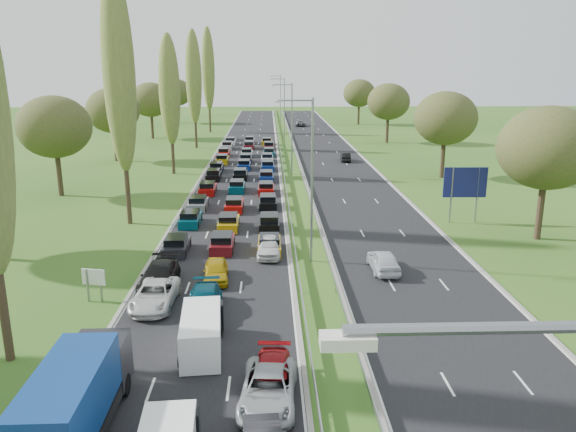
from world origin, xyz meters
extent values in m
plane|color=#29561B|center=(4.50, 80.00, 0.00)|extent=(260.00, 260.00, 0.00)
cube|color=black|center=(-2.25, 82.50, 0.00)|extent=(10.50, 215.00, 0.04)
cube|color=black|center=(11.25, 82.50, 0.00)|extent=(10.50, 215.00, 0.04)
cube|color=gray|center=(3.35, 82.50, 0.55)|extent=(0.06, 215.00, 0.32)
cube|color=gray|center=(5.65, 82.50, 0.55)|extent=(0.06, 215.00, 0.32)
cylinder|color=gray|center=(4.50, 43.00, 6.00)|extent=(0.18, 0.18, 12.00)
cylinder|color=gray|center=(4.50, 78.00, 6.00)|extent=(0.18, 0.18, 12.00)
cylinder|color=gray|center=(4.50, 113.00, 6.00)|extent=(0.18, 0.18, 12.00)
cylinder|color=gray|center=(4.50, 148.00, 6.00)|extent=(0.18, 0.18, 12.00)
cylinder|color=#2D2116|center=(-11.50, 29.00, 3.60)|extent=(0.44, 0.44, 7.20)
cylinder|color=#2D2116|center=(-11.50, 54.00, 3.96)|extent=(0.44, 0.44, 7.92)
ellipsoid|color=#5B672C|center=(-11.50, 54.00, 13.64)|extent=(2.80, 2.80, 17.60)
cylinder|color=#2D2116|center=(-11.50, 79.00, 3.24)|extent=(0.44, 0.44, 6.48)
ellipsoid|color=#5B672C|center=(-11.50, 79.00, 11.16)|extent=(2.80, 2.80, 14.40)
cylinder|color=#2D2116|center=(-11.50, 104.00, 3.60)|extent=(0.44, 0.44, 7.20)
ellipsoid|color=#5B672C|center=(-11.50, 104.00, 12.40)|extent=(2.80, 2.80, 16.00)
cylinder|color=#2D2116|center=(-11.50, 129.00, 3.96)|extent=(0.44, 0.44, 7.92)
ellipsoid|color=#5B672C|center=(-11.50, 129.00, 13.64)|extent=(2.80, 2.80, 17.60)
cylinder|color=#2D2116|center=(-22.00, 66.00, 2.42)|extent=(0.56, 0.56, 4.84)
ellipsoid|color=#38471E|center=(-22.00, 66.00, 7.70)|extent=(8.00, 8.00, 6.80)
cylinder|color=#2D2116|center=(-22.00, 90.00, 2.42)|extent=(0.56, 0.56, 4.84)
ellipsoid|color=#38471E|center=(-22.00, 90.00, 7.70)|extent=(8.00, 8.00, 6.80)
cylinder|color=#2D2116|center=(-22.00, 118.00, 2.42)|extent=(0.56, 0.56, 4.84)
ellipsoid|color=#38471E|center=(-22.00, 118.00, 7.70)|extent=(8.00, 8.00, 6.80)
cylinder|color=#2D2116|center=(-22.00, 150.00, 2.42)|extent=(0.56, 0.56, 4.84)
ellipsoid|color=#38471E|center=(-22.00, 150.00, 7.70)|extent=(8.00, 8.00, 6.80)
cylinder|color=#2D2116|center=(24.00, 48.00, 2.42)|extent=(0.56, 0.56, 4.84)
ellipsoid|color=#38471E|center=(24.00, 48.00, 7.70)|extent=(8.00, 8.00, 6.80)
cylinder|color=#2D2116|center=(24.00, 75.00, 2.42)|extent=(0.56, 0.56, 4.84)
ellipsoid|color=#38471E|center=(24.00, 75.00, 7.70)|extent=(8.00, 8.00, 6.80)
cylinder|color=#2D2116|center=(24.00, 110.00, 2.42)|extent=(0.56, 0.56, 4.84)
ellipsoid|color=#38471E|center=(24.00, 110.00, 7.70)|extent=(8.00, 8.00, 6.80)
cylinder|color=#2D2116|center=(24.00, 145.00, 2.42)|extent=(0.56, 0.56, 4.84)
ellipsoid|color=#38471E|center=(24.00, 145.00, 7.70)|extent=(8.00, 8.00, 6.80)
cube|color=black|center=(-5.83, 45.38, 0.44)|extent=(1.75, 4.00, 0.80)
cube|color=#053F4C|center=(-5.81, 53.30, 0.44)|extent=(1.75, 4.00, 0.80)
cube|color=slate|center=(-5.82, 59.25, 0.44)|extent=(1.75, 4.00, 0.80)
cube|color=#A50C0A|center=(-5.59, 66.45, 0.44)|extent=(1.75, 4.00, 0.80)
cube|color=black|center=(-5.68, 74.67, 0.44)|extent=(1.75, 4.00, 0.80)
cube|color=black|center=(-5.82, 80.22, 0.44)|extent=(1.75, 4.00, 0.80)
cube|color=#BF990C|center=(-5.57, 87.23, 0.44)|extent=(1.75, 4.00, 0.80)
cube|color=#A50C0A|center=(-5.84, 94.13, 0.44)|extent=(1.75, 4.00, 0.80)
cube|color=#B2B7BC|center=(-5.90, 102.34, 0.44)|extent=(1.75, 4.00, 0.80)
cube|color=silver|center=(-5.62, 108.21, 0.44)|extent=(1.75, 4.00, 0.80)
cube|color=#590F14|center=(-2.31, 45.89, 0.44)|extent=(1.75, 4.00, 0.80)
cube|color=#BF990C|center=(-2.23, 51.94, 0.44)|extent=(1.75, 4.00, 0.80)
cube|color=#A50C0A|center=(-2.11, 58.52, 0.44)|extent=(1.75, 4.00, 0.80)
cube|color=#053F4C|center=(-2.31, 67.49, 0.44)|extent=(1.75, 4.00, 0.80)
cube|color=black|center=(-2.28, 74.95, 0.44)|extent=(1.75, 4.00, 0.80)
cube|color=navy|center=(-2.08, 82.23, 0.44)|extent=(1.75, 4.00, 0.80)
cube|color=black|center=(-2.06, 87.67, 0.44)|extent=(1.75, 4.00, 0.80)
cube|color=silver|center=(-2.12, 93.63, 0.44)|extent=(1.75, 4.00, 0.80)
cube|color=#590F14|center=(-2.05, 102.49, 0.44)|extent=(1.75, 4.00, 0.80)
cube|color=#B2B7BC|center=(-2.18, 109.58, 0.44)|extent=(1.75, 4.00, 0.80)
cube|color=#BF990C|center=(1.40, 45.28, 0.44)|extent=(1.75, 4.00, 0.80)
cube|color=black|center=(1.40, 51.84, 0.44)|extent=(1.75, 4.00, 0.80)
cube|color=black|center=(1.28, 59.69, 0.44)|extent=(1.75, 4.00, 0.80)
cube|color=#A50C0A|center=(1.07, 66.22, 0.44)|extent=(1.75, 4.00, 0.80)
cube|color=navy|center=(1.08, 73.50, 0.44)|extent=(1.75, 4.00, 0.80)
cube|color=navy|center=(1.26, 81.31, 0.44)|extent=(1.75, 4.00, 0.80)
cube|color=silver|center=(1.17, 88.02, 0.44)|extent=(1.75, 4.00, 0.80)
cube|color=#053F4C|center=(1.45, 94.20, 0.44)|extent=(1.75, 4.00, 0.80)
cube|color=#590F14|center=(1.44, 101.74, 0.44)|extent=(1.75, 4.00, 0.80)
cube|color=#BF990C|center=(1.06, 107.57, 0.44)|extent=(1.75, 4.00, 0.80)
imported|color=silver|center=(-5.53, 35.23, 0.73)|extent=(2.57, 5.22, 1.43)
imported|color=black|center=(-5.83, 38.19, 0.80)|extent=(2.24, 5.39, 1.56)
imported|color=#053F53|center=(-2.41, 34.15, 0.72)|extent=(2.26, 4.96, 1.41)
imported|color=#B3910B|center=(-2.23, 39.32, 0.71)|extent=(1.89, 4.13, 1.37)
imported|color=#A1A6AA|center=(1.30, 24.72, 0.73)|extent=(2.71, 5.24, 1.41)
imported|color=#95090D|center=(1.46, 25.73, 0.68)|extent=(2.16, 4.69, 1.33)
imported|color=silver|center=(1.38, 44.39, 0.77)|extent=(1.96, 4.46, 1.49)
imported|color=silver|center=(9.47, 40.74, 0.78)|extent=(1.88, 4.49, 1.52)
imported|color=black|center=(13.16, 88.42, 0.68)|extent=(1.65, 4.07, 1.32)
imported|color=slate|center=(9.28, 141.35, 0.74)|extent=(2.71, 5.35, 1.45)
cube|color=black|center=(-5.99, 22.78, 0.72)|extent=(2.17, 8.12, 0.50)
cube|color=navy|center=(-5.99, 21.78, 2.33)|extent=(2.26, 6.14, 2.23)
cube|color=black|center=(-5.99, 25.84, 1.57)|extent=(2.20, 1.99, 2.20)
cylinder|color=black|center=(-5.99, 25.64, 0.52)|extent=(1.90, 1.00, 1.00)
cube|color=black|center=(-2.20, 21.85, 0.92)|extent=(1.85, 0.76, 1.52)
cube|color=white|center=(-2.08, 29.46, 1.04)|extent=(1.94, 4.84, 1.94)
cube|color=black|center=(-2.08, 31.59, 0.94)|extent=(1.89, 0.77, 1.55)
cylinder|color=black|center=(-2.90, 31.01, 0.35)|extent=(0.24, 0.66, 0.66)
cylinder|color=black|center=(-1.26, 27.91, 0.35)|extent=(0.24, 0.66, 0.66)
cylinder|color=gray|center=(-9.80, 36.07, 1.05)|extent=(0.16, 0.16, 2.10)
cylinder|color=gray|center=(-9.00, 36.07, 1.05)|extent=(0.16, 0.16, 2.10)
cube|color=white|center=(-9.40, 36.07, 1.60)|extent=(1.48, 0.43, 1.00)
cylinder|color=gray|center=(18.20, 53.31, 2.60)|extent=(0.16, 0.16, 5.20)
cylinder|color=gray|center=(20.60, 53.31, 2.60)|extent=(0.16, 0.16, 5.20)
cube|color=navy|center=(19.40, 53.31, 3.80)|extent=(4.00, 0.18, 2.80)
camera|label=1|loc=(1.41, 3.48, 14.06)|focal=35.00mm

